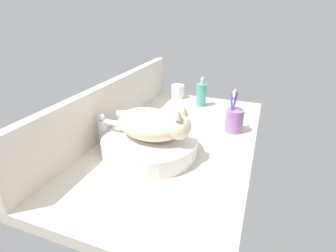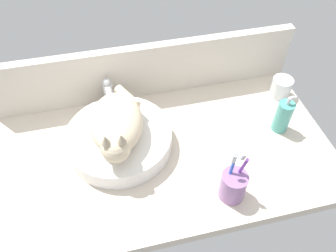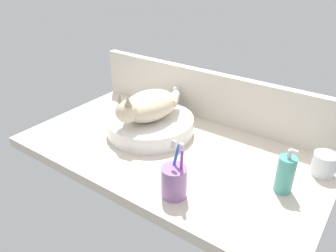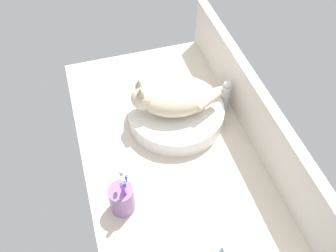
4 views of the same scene
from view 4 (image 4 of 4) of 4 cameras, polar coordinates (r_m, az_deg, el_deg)
The scene contains 6 objects.
ground_plane at distance 134.92cm, azimuth 0.80°, elevation -4.38°, with size 115.26×63.50×4.00cm, color beige.
backsplash_panel at distance 133.80cm, azimuth 13.22°, elevation 1.95°, with size 115.26×3.60×21.78cm, color silver.
sink_basin at distance 140.32cm, azimuth 1.23°, elevation 1.90°, with size 35.78×35.78×6.59cm, color white.
cat at distance 133.51cm, azimuth 0.72°, elevation 4.41°, with size 19.97×31.87×14.00cm.
faucet at distance 143.10cm, azimuth 8.31°, elevation 4.78°, with size 3.60×11.84×13.60cm.
toothbrush_cup at distance 117.81cm, azimuth -7.02°, elevation -10.90°, with size 7.86×7.86×18.72cm.
Camera 4 is at (75.12, -24.32, 107.40)cm, focal length 40.00 mm.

